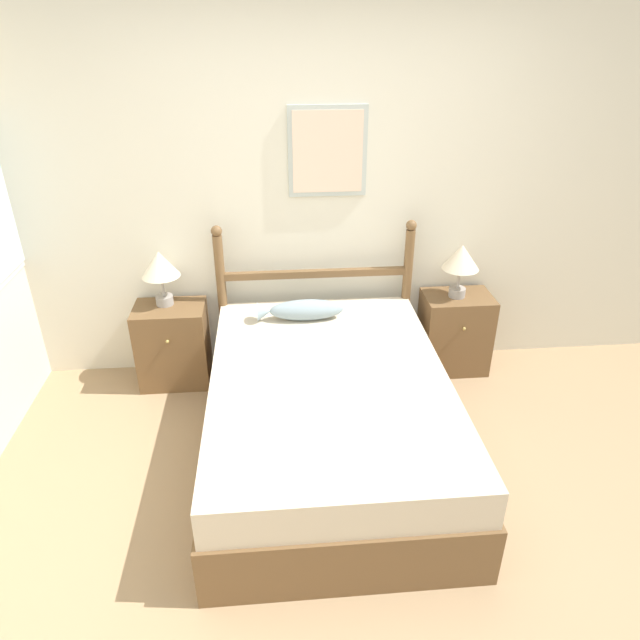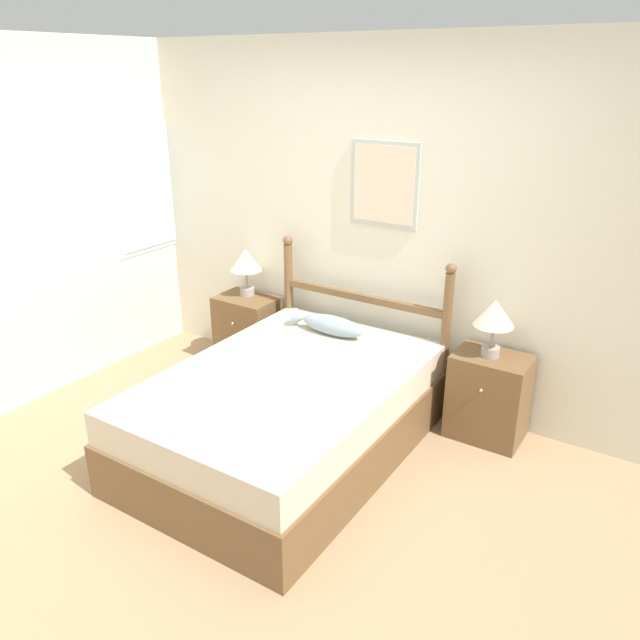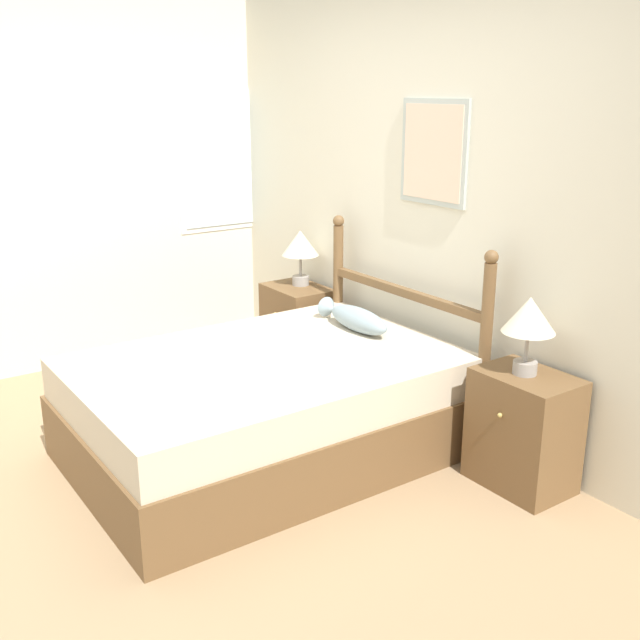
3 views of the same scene
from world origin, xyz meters
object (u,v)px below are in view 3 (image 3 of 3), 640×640
(nightstand_right, at_px, (523,430))
(table_lamp_left, at_px, (300,246))
(fish_pillow, at_px, (355,318))
(bed, at_px, (266,407))
(table_lamp_right, at_px, (529,319))
(nightstand_left, at_px, (298,327))

(nightstand_right, relative_size, table_lamp_left, 1.53)
(table_lamp_left, distance_m, fish_pillow, 1.00)
(bed, xyz_separation_m, table_lamp_right, (1.00, 0.87, 0.60))
(bed, height_order, table_lamp_left, table_lamp_left)
(bed, height_order, nightstand_right, nightstand_right)
(table_lamp_left, bearing_deg, nightstand_right, -1.30)
(nightstand_right, height_order, fish_pillow, fish_pillow)
(bed, xyz_separation_m, table_lamp_left, (-1.05, 0.93, 0.60))
(bed, relative_size, table_lamp_right, 5.14)
(nightstand_left, xyz_separation_m, fish_pillow, (0.91, -0.19, 0.33))
(nightstand_right, distance_m, table_lamp_left, 2.15)
(nightstand_left, bearing_deg, fish_pillow, -11.73)
(nightstand_left, xyz_separation_m, table_lamp_right, (2.03, -0.01, 0.58))
(nightstand_right, xyz_separation_m, fish_pillow, (-1.14, -0.19, 0.33))
(nightstand_left, height_order, table_lamp_left, table_lamp_left)
(bed, relative_size, nightstand_right, 3.35)
(nightstand_right, height_order, table_lamp_left, table_lamp_left)
(fish_pillow, bearing_deg, bed, -80.55)
(nightstand_left, distance_m, nightstand_right, 2.05)
(table_lamp_left, bearing_deg, bed, -41.41)
(bed, distance_m, table_lamp_right, 1.46)
(bed, relative_size, fish_pillow, 3.47)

